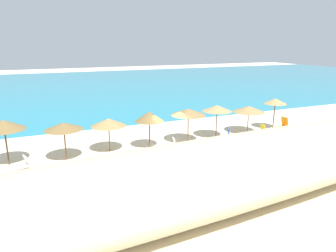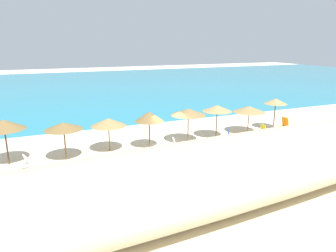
{
  "view_description": "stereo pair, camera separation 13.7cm",
  "coord_description": "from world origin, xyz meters",
  "px_view_note": "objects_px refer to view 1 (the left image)",
  "views": [
    {
      "loc": [
        -8.59,
        -19.62,
        7.51
      ],
      "look_at": [
        0.46,
        1.46,
        1.32
      ],
      "focal_mm": 32.99,
      "sensor_mm": 36.0,
      "label": 1
    },
    {
      "loc": [
        -8.46,
        -19.67,
        7.51
      ],
      "look_at": [
        0.46,
        1.46,
        1.32
      ],
      "focal_mm": 32.99,
      "sensor_mm": 36.0,
      "label": 2
    }
  ],
  "objects_px": {
    "beach_umbrella_2": "(108,122)",
    "beach_umbrella_7": "(275,101)",
    "lounge_chair_0": "(18,166)",
    "lounge_chair_4": "(257,133)",
    "beach_umbrella_6": "(249,109)",
    "lounge_chair_3": "(282,126)",
    "beach_umbrella_4": "(188,112)",
    "beach_umbrella_5": "(217,108)",
    "lounge_chair_1": "(224,137)",
    "lounge_chair_2": "(169,145)",
    "beach_umbrella_3": "(149,117)",
    "cooler_box": "(101,164)",
    "beach_umbrella_1": "(64,126)",
    "beach_ball": "(194,150)",
    "beach_umbrella_0": "(4,125)"
  },
  "relations": [
    {
      "from": "beach_umbrella_2",
      "to": "beach_umbrella_7",
      "type": "xyz_separation_m",
      "value": [
        14.87,
        0.04,
        0.4
      ]
    },
    {
      "from": "lounge_chair_0",
      "to": "lounge_chair_4",
      "type": "xyz_separation_m",
      "value": [
        17.66,
        -0.11,
        0.07
      ]
    },
    {
      "from": "beach_umbrella_6",
      "to": "lounge_chair_3",
      "type": "xyz_separation_m",
      "value": [
        3.09,
        -0.72,
        -1.61
      ]
    },
    {
      "from": "beach_umbrella_4",
      "to": "lounge_chair_4",
      "type": "bearing_deg",
      "value": -11.58
    },
    {
      "from": "beach_umbrella_5",
      "to": "lounge_chair_4",
      "type": "xyz_separation_m",
      "value": [
        3.05,
        -1.42,
        -2.01
      ]
    },
    {
      "from": "lounge_chair_0",
      "to": "lounge_chair_1",
      "type": "relative_size",
      "value": 1.13
    },
    {
      "from": "beach_umbrella_4",
      "to": "lounge_chair_2",
      "type": "height_order",
      "value": "beach_umbrella_4"
    },
    {
      "from": "beach_umbrella_3",
      "to": "lounge_chair_2",
      "type": "height_order",
      "value": "beach_umbrella_3"
    },
    {
      "from": "beach_umbrella_2",
      "to": "lounge_chair_2",
      "type": "relative_size",
      "value": 1.79
    },
    {
      "from": "beach_umbrella_4",
      "to": "cooler_box",
      "type": "xyz_separation_m",
      "value": [
        -7.19,
        -2.16,
        -2.28
      ]
    },
    {
      "from": "beach_umbrella_1",
      "to": "beach_umbrella_3",
      "type": "relative_size",
      "value": 0.93
    },
    {
      "from": "beach_umbrella_2",
      "to": "beach_umbrella_4",
      "type": "relative_size",
      "value": 0.91
    },
    {
      "from": "beach_umbrella_2",
      "to": "beach_umbrella_6",
      "type": "distance_m",
      "value": 11.96
    },
    {
      "from": "beach_ball",
      "to": "cooler_box",
      "type": "bearing_deg",
      "value": -179.09
    },
    {
      "from": "lounge_chair_0",
      "to": "lounge_chair_1",
      "type": "xyz_separation_m",
      "value": [
        14.45,
        -0.09,
        0.1
      ]
    },
    {
      "from": "beach_umbrella_6",
      "to": "lounge_chair_1",
      "type": "relative_size",
      "value": 1.84
    },
    {
      "from": "beach_umbrella_4",
      "to": "beach_ball",
      "type": "xyz_separation_m",
      "value": [
        -0.57,
        -2.06,
        -2.29
      ]
    },
    {
      "from": "beach_umbrella_1",
      "to": "beach_ball",
      "type": "distance_m",
      "value": 8.99
    },
    {
      "from": "beach_umbrella_0",
      "to": "beach_umbrella_5",
      "type": "xyz_separation_m",
      "value": [
        15.23,
        -0.21,
        -0.16
      ]
    },
    {
      "from": "beach_umbrella_6",
      "to": "beach_umbrella_7",
      "type": "xyz_separation_m",
      "value": [
        2.91,
        0.12,
        0.43
      ]
    },
    {
      "from": "beach_umbrella_4",
      "to": "beach_umbrella_6",
      "type": "height_order",
      "value": "beach_umbrella_4"
    },
    {
      "from": "beach_umbrella_6",
      "to": "lounge_chair_0",
      "type": "xyz_separation_m",
      "value": [
        -17.84,
        -1.43,
        -1.71
      ]
    },
    {
      "from": "beach_umbrella_1",
      "to": "lounge_chair_3",
      "type": "height_order",
      "value": "beach_umbrella_1"
    },
    {
      "from": "beach_umbrella_4",
      "to": "lounge_chair_3",
      "type": "bearing_deg",
      "value": -2.32
    },
    {
      "from": "beach_umbrella_1",
      "to": "beach_umbrella_2",
      "type": "distance_m",
      "value": 3.1
    },
    {
      "from": "cooler_box",
      "to": "beach_ball",
      "type": "bearing_deg",
      "value": 0.91
    },
    {
      "from": "beach_umbrella_5",
      "to": "lounge_chair_1",
      "type": "xyz_separation_m",
      "value": [
        -0.16,
        -1.4,
        -1.97
      ]
    },
    {
      "from": "lounge_chair_1",
      "to": "lounge_chair_4",
      "type": "bearing_deg",
      "value": -64.31
    },
    {
      "from": "lounge_chair_1",
      "to": "beach_umbrella_4",
      "type": "bearing_deg",
      "value": 91.47
    },
    {
      "from": "beach_umbrella_0",
      "to": "lounge_chair_3",
      "type": "relative_size",
      "value": 1.73
    },
    {
      "from": "beach_umbrella_4",
      "to": "beach_umbrella_5",
      "type": "relative_size",
      "value": 0.99
    },
    {
      "from": "lounge_chair_3",
      "to": "lounge_chair_4",
      "type": "xyz_separation_m",
      "value": [
        -3.27,
        -0.81,
        -0.04
      ]
    },
    {
      "from": "lounge_chair_0",
      "to": "lounge_chair_4",
      "type": "height_order",
      "value": "lounge_chair_4"
    },
    {
      "from": "beach_umbrella_2",
      "to": "beach_umbrella_1",
      "type": "bearing_deg",
      "value": -169.33
    },
    {
      "from": "lounge_chair_0",
      "to": "beach_umbrella_4",
      "type": "bearing_deg",
      "value": -104.35
    },
    {
      "from": "beach_umbrella_3",
      "to": "cooler_box",
      "type": "height_order",
      "value": "beach_umbrella_3"
    },
    {
      "from": "lounge_chair_2",
      "to": "beach_umbrella_5",
      "type": "bearing_deg",
      "value": -61.71
    },
    {
      "from": "beach_umbrella_6",
      "to": "lounge_chair_3",
      "type": "bearing_deg",
      "value": -13.15
    },
    {
      "from": "beach_umbrella_3",
      "to": "beach_umbrella_7",
      "type": "bearing_deg",
      "value": 2.54
    },
    {
      "from": "beach_umbrella_5",
      "to": "cooler_box",
      "type": "height_order",
      "value": "beach_umbrella_5"
    },
    {
      "from": "beach_umbrella_3",
      "to": "lounge_chair_4",
      "type": "height_order",
      "value": "beach_umbrella_3"
    },
    {
      "from": "beach_umbrella_1",
      "to": "beach_umbrella_5",
      "type": "relative_size",
      "value": 0.94
    },
    {
      "from": "beach_umbrella_0",
      "to": "lounge_chair_4",
      "type": "distance_m",
      "value": 18.48
    },
    {
      "from": "beach_umbrella_3",
      "to": "lounge_chair_0",
      "type": "bearing_deg",
      "value": -173.37
    },
    {
      "from": "lounge_chair_0",
      "to": "beach_ball",
      "type": "height_order",
      "value": "lounge_chair_0"
    },
    {
      "from": "lounge_chair_1",
      "to": "beach_ball",
      "type": "xyz_separation_m",
      "value": [
        -3.1,
        -0.9,
        -0.34
      ]
    },
    {
      "from": "lounge_chair_2",
      "to": "cooler_box",
      "type": "relative_size",
      "value": 2.46
    },
    {
      "from": "beach_umbrella_4",
      "to": "lounge_chair_3",
      "type": "relative_size",
      "value": 1.59
    },
    {
      "from": "beach_umbrella_1",
      "to": "beach_umbrella_6",
      "type": "relative_size",
      "value": 0.96
    },
    {
      "from": "beach_umbrella_7",
      "to": "lounge_chair_1",
      "type": "xyz_separation_m",
      "value": [
        -6.3,
        -1.64,
        -2.05
      ]
    }
  ]
}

